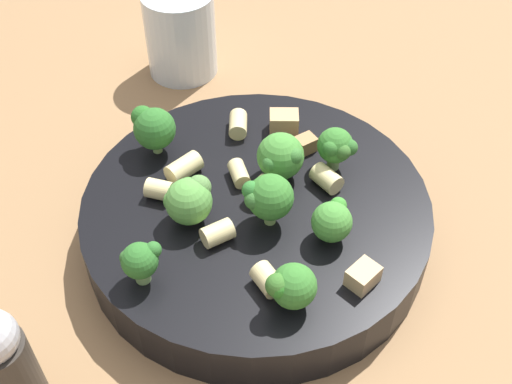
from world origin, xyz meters
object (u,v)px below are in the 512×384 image
broccoli_floret_3 (189,199)px  rigatoni_4 (327,178)px  broccoli_floret_4 (291,286)px  drinking_glass (181,39)px  rigatoni_3 (268,280)px  chicken_chunk_2 (306,144)px  broccoli_floret_5 (335,219)px  chicken_chunk_1 (284,122)px  broccoli_floret_1 (152,127)px  rigatoni_0 (239,173)px  rigatoni_5 (216,232)px  broccoli_floret_6 (268,197)px  broccoli_floret_2 (140,261)px  rigatoni_1 (159,190)px  rigatoni_7 (256,188)px  broccoli_floret_7 (277,155)px  rigatoni_2 (238,124)px  pasta_bowl (256,216)px  chicken_chunk_0 (363,276)px  pepper_shaker (4,363)px  rigatoni_6 (184,168)px  broccoli_floret_0 (336,147)px

broccoli_floret_3 → rigatoni_4: broccoli_floret_3 is taller
broccoli_floret_4 → drinking_glass: size_ratio=0.40×
rigatoni_3 → chicken_chunk_2: size_ratio=1.32×
broccoli_floret_5 → rigatoni_3: broccoli_floret_5 is taller
broccoli_floret_4 → chicken_chunk_1: size_ratio=1.44×
broccoli_floret_1 → rigatoni_0: 0.08m
rigatoni_5 → drinking_glass: (0.20, -0.20, -0.01)m
broccoli_floret_1 → broccoli_floret_6: bearing=174.3°
broccoli_floret_2 → rigatoni_1: (0.04, -0.07, -0.01)m
broccoli_floret_6 → rigatoni_5: bearing=59.8°
rigatoni_5 → chicken_chunk_2: (-0.00, -0.12, -0.00)m
rigatoni_7 → broccoli_floret_1: bearing=3.2°
rigatoni_1 → chicken_chunk_2: size_ratio=1.23×
rigatoni_1 → broccoli_floret_7: bearing=-130.4°
rigatoni_4 → broccoli_floret_3: bearing=53.5°
broccoli_floret_2 → broccoli_floret_4: broccoli_floret_4 is taller
drinking_glass → broccoli_floret_2: bearing=124.9°
rigatoni_2 → broccoli_floret_3: bearing=106.6°
broccoli_floret_3 → broccoli_floret_5: broccoli_floret_3 is taller
broccoli_floret_7 → rigatoni_5: 0.08m
broccoli_floret_7 → drinking_glass: bearing=-30.4°
broccoli_floret_3 → broccoli_floret_2: bearing=98.0°
pasta_bowl → broccoli_floret_2: (0.02, 0.11, 0.04)m
broccoli_floret_1 → chicken_chunk_2: size_ratio=2.56×
broccoli_floret_5 → chicken_chunk_0: bearing=146.1°
broccoli_floret_2 → chicken_chunk_2: (-0.02, -0.18, -0.01)m
rigatoni_1 → drinking_glass: size_ratio=0.23×
chicken_chunk_0 → chicken_chunk_1: chicken_chunk_1 is taller
rigatoni_0 → chicken_chunk_1: bearing=-86.9°
broccoli_floret_7 → pepper_shaker: size_ratio=0.44×
chicken_chunk_1 → rigatoni_5: bearing=101.8°
chicken_chunk_1 → pepper_shaker: size_ratio=0.26×
pasta_bowl → rigatoni_6: bearing=8.8°
rigatoni_4 → rigatoni_7: size_ratio=1.11×
broccoli_floret_0 → broccoli_floret_7: 0.05m
rigatoni_1 → rigatoni_6: rigatoni_6 is taller
broccoli_floret_1 → broccoli_floret_3: bearing=149.4°
broccoli_floret_3 → broccoli_floret_6: broccoli_floret_6 is taller
broccoli_floret_2 → rigatoni_0: bearing=-88.3°
broccoli_floret_2 → rigatoni_4: size_ratio=1.44×
rigatoni_2 → broccoli_floret_2: bearing=103.4°
broccoli_floret_0 → rigatoni_1: 0.15m
rigatoni_2 → rigatoni_4: bearing=171.6°
broccoli_floret_3 → broccoli_floret_4: (-0.11, 0.02, -0.00)m
broccoli_floret_3 → rigatoni_7: (-0.03, -0.05, -0.01)m
rigatoni_5 → broccoli_floret_4: bearing=167.1°
rigatoni_5 → rigatoni_6: size_ratio=0.79×
broccoli_floret_0 → chicken_chunk_2: 0.04m
chicken_chunk_1 → rigatoni_7: bearing=107.9°
broccoli_floret_4 → broccoli_floret_5: broccoli_floret_4 is taller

